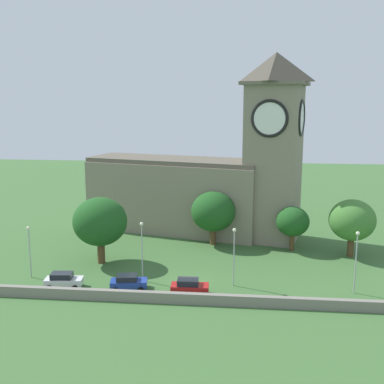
{
  "coord_description": "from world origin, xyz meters",
  "views": [
    {
      "loc": [
        5.78,
        -53.47,
        21.71
      ],
      "look_at": [
        -0.67,
        8.66,
        9.6
      ],
      "focal_mm": 44.08,
      "sensor_mm": 36.0,
      "label": 1
    }
  ],
  "objects_px": {
    "tree_churchyard": "(352,220)",
    "tree_by_tower": "(100,222)",
    "car_red": "(189,287)",
    "streetlamp_west_end": "(29,243)",
    "tree_riverside_east": "(293,222)",
    "church": "(208,179)",
    "streetlamp_central": "(234,248)",
    "tree_riverside_west": "(213,212)",
    "streetlamp_west_mid": "(142,242)",
    "car_blue": "(128,282)",
    "car_white": "(63,280)",
    "streetlamp_east_mid": "(356,253)"
  },
  "relations": [
    {
      "from": "streetlamp_west_end",
      "to": "streetlamp_east_mid",
      "type": "xyz_separation_m",
      "value": [
        39.01,
        -0.93,
        0.42
      ]
    },
    {
      "from": "tree_riverside_east",
      "to": "tree_riverside_west",
      "type": "relative_size",
      "value": 0.8
    },
    {
      "from": "tree_churchyard",
      "to": "tree_by_tower",
      "type": "distance_m",
      "value": 34.91
    },
    {
      "from": "church",
      "to": "streetlamp_west_end",
      "type": "bearing_deg",
      "value": -132.39
    },
    {
      "from": "car_red",
      "to": "streetlamp_west_end",
      "type": "bearing_deg",
      "value": 170.78
    },
    {
      "from": "church",
      "to": "car_white",
      "type": "xyz_separation_m",
      "value": [
        -15.32,
        -25.29,
        -8.28
      ]
    },
    {
      "from": "car_blue",
      "to": "streetlamp_west_end",
      "type": "xyz_separation_m",
      "value": [
        -12.97,
        2.42,
        3.57
      ]
    },
    {
      "from": "streetlamp_east_mid",
      "to": "streetlamp_west_end",
      "type": "bearing_deg",
      "value": 178.64
    },
    {
      "from": "car_blue",
      "to": "tree_churchyard",
      "type": "distance_m",
      "value": 32.49
    },
    {
      "from": "car_red",
      "to": "streetlamp_east_mid",
      "type": "distance_m",
      "value": 19.3
    },
    {
      "from": "streetlamp_west_end",
      "to": "car_red",
      "type": "bearing_deg",
      "value": -9.22
    },
    {
      "from": "car_blue",
      "to": "tree_riverside_west",
      "type": "height_order",
      "value": "tree_riverside_west"
    },
    {
      "from": "streetlamp_west_end",
      "to": "streetlamp_west_mid",
      "type": "bearing_deg",
      "value": 0.89
    },
    {
      "from": "streetlamp_west_mid",
      "to": "tree_riverside_east",
      "type": "distance_m",
      "value": 24.01
    },
    {
      "from": "church",
      "to": "streetlamp_west_mid",
      "type": "height_order",
      "value": "church"
    },
    {
      "from": "tree_riverside_east",
      "to": "church",
      "type": "bearing_deg",
      "value": 147.78
    },
    {
      "from": "streetlamp_east_mid",
      "to": "tree_churchyard",
      "type": "xyz_separation_m",
      "value": [
        2.5,
        13.39,
        0.41
      ]
    },
    {
      "from": "church",
      "to": "streetlamp_central",
      "type": "relative_size",
      "value": 5.18
    },
    {
      "from": "streetlamp_west_end",
      "to": "streetlamp_east_mid",
      "type": "relative_size",
      "value": 0.9
    },
    {
      "from": "car_red",
      "to": "tree_riverside_east",
      "type": "distance_m",
      "value": 22.33
    },
    {
      "from": "church",
      "to": "streetlamp_east_mid",
      "type": "height_order",
      "value": "church"
    },
    {
      "from": "streetlamp_central",
      "to": "streetlamp_east_mid",
      "type": "bearing_deg",
      "value": -3.4
    },
    {
      "from": "streetlamp_east_mid",
      "to": "car_red",
      "type": "bearing_deg",
      "value": -172.82
    },
    {
      "from": "car_white",
      "to": "streetlamp_central",
      "type": "bearing_deg",
      "value": 7.57
    },
    {
      "from": "streetlamp_central",
      "to": "streetlamp_west_mid",
      "type": "bearing_deg",
      "value": 178.31
    },
    {
      "from": "church",
      "to": "tree_churchyard",
      "type": "height_order",
      "value": "church"
    },
    {
      "from": "car_blue",
      "to": "streetlamp_central",
      "type": "height_order",
      "value": "streetlamp_central"
    },
    {
      "from": "streetlamp_west_end",
      "to": "tree_churchyard",
      "type": "bearing_deg",
      "value": 16.71
    },
    {
      "from": "car_blue",
      "to": "car_red",
      "type": "relative_size",
      "value": 1.04
    },
    {
      "from": "car_blue",
      "to": "streetlamp_west_mid",
      "type": "height_order",
      "value": "streetlamp_west_mid"
    },
    {
      "from": "tree_by_tower",
      "to": "car_red",
      "type": "bearing_deg",
      "value": -35.85
    },
    {
      "from": "streetlamp_west_mid",
      "to": "car_blue",
      "type": "bearing_deg",
      "value": -113.46
    },
    {
      "from": "car_blue",
      "to": "car_red",
      "type": "bearing_deg",
      "value": -6.78
    },
    {
      "from": "car_blue",
      "to": "tree_riverside_west",
      "type": "distance_m",
      "value": 21.06
    },
    {
      "from": "church",
      "to": "car_white",
      "type": "height_order",
      "value": "church"
    },
    {
      "from": "streetlamp_central",
      "to": "tree_churchyard",
      "type": "xyz_separation_m",
      "value": [
        16.29,
        12.57,
        0.55
      ]
    },
    {
      "from": "car_white",
      "to": "streetlamp_west_mid",
      "type": "distance_m",
      "value": 10.19
    },
    {
      "from": "tree_churchyard",
      "to": "tree_by_tower",
      "type": "xyz_separation_m",
      "value": [
        -34.34,
        -6.29,
        0.5
      ]
    },
    {
      "from": "tree_riverside_east",
      "to": "car_red",
      "type": "bearing_deg",
      "value": -126.94
    },
    {
      "from": "church",
      "to": "tree_riverside_west",
      "type": "distance_m",
      "value": 7.58
    },
    {
      "from": "car_blue",
      "to": "streetlamp_west_end",
      "type": "bearing_deg",
      "value": 169.42
    },
    {
      "from": "car_red",
      "to": "streetlamp_east_mid",
      "type": "relative_size",
      "value": 0.59
    },
    {
      "from": "church",
      "to": "tree_churchyard",
      "type": "xyz_separation_m",
      "value": [
        20.95,
        -10.06,
        -3.91
      ]
    },
    {
      "from": "car_red",
      "to": "tree_riverside_east",
      "type": "relative_size",
      "value": 0.66
    },
    {
      "from": "tree_churchyard",
      "to": "tree_by_tower",
      "type": "bearing_deg",
      "value": -169.62
    },
    {
      "from": "car_blue",
      "to": "car_white",
      "type": "bearing_deg",
      "value": -177.48
    },
    {
      "from": "church",
      "to": "tree_churchyard",
      "type": "relative_size",
      "value": 4.48
    },
    {
      "from": "car_red",
      "to": "streetlamp_west_mid",
      "type": "relative_size",
      "value": 0.58
    },
    {
      "from": "car_white",
      "to": "streetlamp_west_end",
      "type": "height_order",
      "value": "streetlamp_west_end"
    },
    {
      "from": "streetlamp_east_mid",
      "to": "tree_riverside_west",
      "type": "distance_m",
      "value": 24.3
    }
  ]
}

